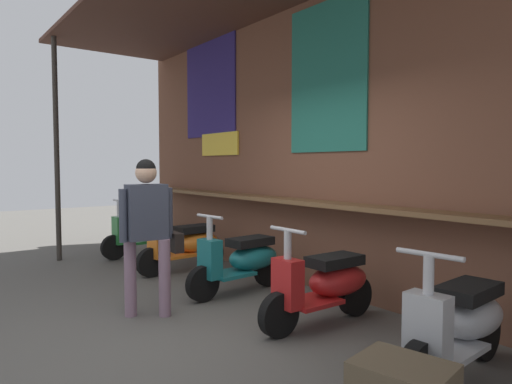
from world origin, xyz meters
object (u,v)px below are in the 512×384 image
at_px(scooter_green, 147,233).
at_px(scooter_teal, 243,260).
at_px(scooter_orange, 187,244).
at_px(scooter_red, 326,284).
at_px(scooter_silver, 460,323).
at_px(shopper_with_handbag, 148,222).

distance_m(scooter_green, scooter_teal, 2.78).
xyz_separation_m(scooter_orange, scooter_red, (2.77, 0.00, 0.00)).
xyz_separation_m(scooter_green, scooter_silver, (5.51, -0.00, 0.00)).
distance_m(scooter_orange, scooter_silver, 4.12).
relative_size(scooter_orange, scooter_silver, 1.00).
bearing_deg(scooter_silver, scooter_red, -94.55).
xyz_separation_m(scooter_orange, scooter_teal, (1.39, -0.00, 0.00)).
bearing_deg(scooter_green, scooter_silver, 90.29).
bearing_deg(scooter_silver, scooter_orange, -94.55).
xyz_separation_m(scooter_red, scooter_silver, (1.35, -0.00, 0.00)).
bearing_deg(scooter_teal, scooter_green, -94.27).
bearing_deg(shopper_with_handbag, scooter_green, -18.77).
height_order(scooter_green, shopper_with_handbag, shopper_with_handbag).
xyz_separation_m(scooter_orange, shopper_with_handbag, (1.53, -1.26, 0.56)).
bearing_deg(shopper_with_handbag, scooter_orange, -34.89).
bearing_deg(scooter_silver, scooter_teal, -94.55).
xyz_separation_m(scooter_green, shopper_with_handbag, (2.92, -1.26, 0.56)).
height_order(scooter_green, scooter_red, same).
bearing_deg(scooter_red, shopper_with_handbag, -44.17).
height_order(scooter_teal, shopper_with_handbag, shopper_with_handbag).
xyz_separation_m(scooter_green, scooter_orange, (1.39, -0.00, 0.00)).
relative_size(scooter_orange, scooter_teal, 1.00).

